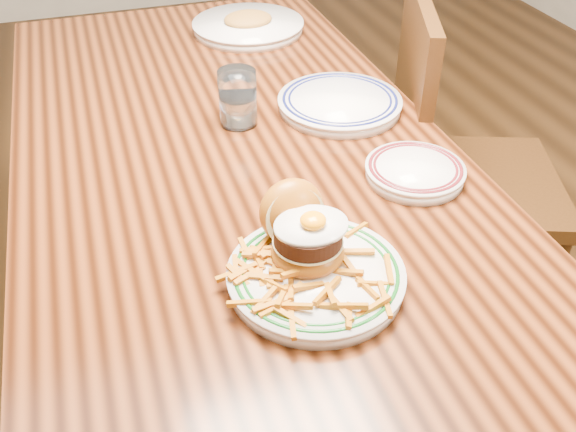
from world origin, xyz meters
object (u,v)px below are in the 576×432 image
object	(u,v)px
chair_right	(451,167)
side_plate	(415,171)
table	(232,173)
main_plate	(312,260)

from	to	relation	value
chair_right	side_plate	bearing A→B (deg)	68.11
table	chair_right	size ratio (longest dim) A/B	1.71
chair_right	side_plate	distance (m)	0.53
chair_right	main_plate	distance (m)	0.84
chair_right	main_plate	xyz separation A→B (m)	(-0.59, -0.54, 0.28)
main_plate	side_plate	world-z (taller)	main_plate
table	side_plate	world-z (taller)	side_plate
side_plate	table	bearing A→B (deg)	128.38
table	side_plate	size ratio (longest dim) A/B	8.71
table	side_plate	distance (m)	0.40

